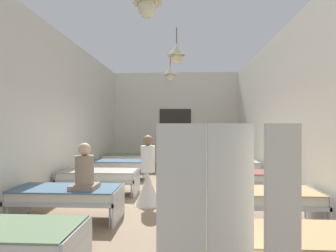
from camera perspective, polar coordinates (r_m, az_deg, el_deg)
name	(u,v)px	position (r m, az deg, el deg)	size (l,w,h in m)	color
ground_plane	(169,196)	(6.98, 0.11, -14.17)	(6.12, 12.12, 0.10)	#8C755B
room_shell	(171,113)	(8.00, 0.57, 2.66)	(5.92, 11.72, 4.04)	silver
bed_right_row_0	(314,246)	(3.48, 27.70, -20.81)	(1.90, 0.84, 0.57)	#B7BCC1
bed_left_row_1	(67,195)	(5.42, -19.93, -13.09)	(1.90, 0.84, 0.57)	#B7BCC1
bed_right_row_1	(262,198)	(5.19, 18.70, -13.70)	(1.90, 0.84, 0.57)	#B7BCC1
bed_left_row_2	(99,176)	(7.18, -13.88, -9.80)	(1.90, 0.84, 0.57)	#B7BCC1
bed_right_row_2	(240,177)	(7.00, 14.46, -10.05)	(1.90, 0.84, 0.57)	#B7BCC1
bed_left_row_3	(117,165)	(8.99, -10.30, -7.76)	(1.90, 0.84, 0.57)	#B7BCC1
bed_right_row_3	(227,166)	(8.85, 12.02, -7.89)	(1.90, 0.84, 0.57)	#B7BCC1
bed_left_row_4	(129,158)	(10.83, -7.95, -6.40)	(1.90, 0.84, 0.57)	#B7BCC1
bed_right_row_4	(219,158)	(10.72, 10.45, -6.47)	(1.90, 0.84, 0.57)	#B7BCC1
nurse_near_aisle	(183,158)	(9.85, 3.15, -6.52)	(0.52, 0.52, 1.49)	white
nurse_mid_aisle	(148,180)	(5.98, -4.12, -10.95)	(0.52, 0.52, 1.49)	white
nurse_far_aisle	(192,174)	(6.74, 4.93, -9.67)	(0.52, 0.52, 1.49)	white
patient_seated_primary	(85,172)	(5.14, -16.66, -8.95)	(0.44, 0.44, 0.80)	gray
potted_plant	(169,150)	(9.53, 0.20, -4.84)	(0.46, 0.46, 1.44)	brown
privacy_screen	(231,225)	(2.54, 12.81, -19.03)	(1.24, 0.25, 1.70)	silver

